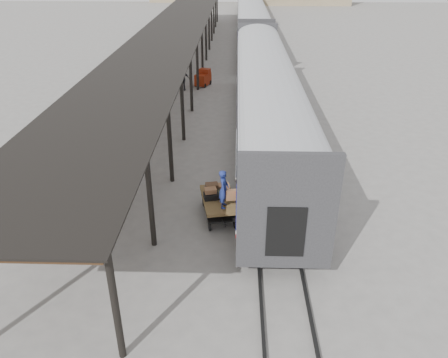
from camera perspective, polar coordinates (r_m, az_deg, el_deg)
name	(u,v)px	position (r m, az deg, el deg)	size (l,w,h in m)	color
ground	(195,216)	(18.06, -3.78, -4.81)	(160.00, 160.00, 0.00)	slate
train	(252,23)	(49.43, 3.67, 19.72)	(3.45, 76.01, 4.01)	silver
canopy	(179,24)	(39.84, -5.95, 19.55)	(4.90, 64.30, 4.15)	#422B19
rails	(251,47)	(50.08, 3.58, 16.77)	(1.54, 150.00, 0.12)	black
baggage_cart	(219,202)	(17.66, -0.71, -3.09)	(1.69, 2.60, 0.86)	brown
suitcase_stack	(216,191)	(17.72, -1.12, -1.58)	(1.11, 1.32, 0.43)	#373739
luggage_tug	(203,78)	(35.60, -2.74, 13.01)	(1.32, 1.64, 1.26)	maroon
porter	(224,189)	(16.59, -0.02, -1.32)	(0.57, 0.37, 1.56)	navy
pedestrian	(183,79)	(34.27, -5.43, 12.88)	(1.05, 0.44, 1.80)	black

